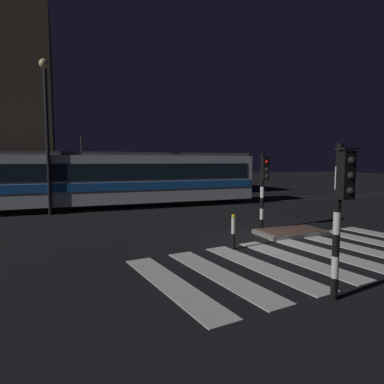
# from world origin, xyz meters

# --- Properties ---
(ground_plane) EXTENTS (120.00, 120.00, 0.00)m
(ground_plane) POSITION_xyz_m (0.00, 0.00, 0.00)
(ground_plane) COLOR black
(rail_near) EXTENTS (80.00, 0.12, 0.03)m
(rail_near) POSITION_xyz_m (0.00, 9.51, 0.01)
(rail_near) COLOR #59595E
(rail_near) RESTS_ON ground
(rail_far) EXTENTS (80.00, 0.12, 0.03)m
(rail_far) POSITION_xyz_m (0.00, 10.95, 0.01)
(rail_far) COLOR #59595E
(rail_far) RESTS_ON ground
(crosswalk_zebra) EXTENTS (10.17, 5.52, 0.02)m
(crosswalk_zebra) POSITION_xyz_m (-0.00, -1.95, 0.01)
(crosswalk_zebra) COLOR silver
(crosswalk_zebra) RESTS_ON ground
(traffic_island) EXTENTS (2.49, 1.40, 0.18)m
(traffic_island) POSITION_xyz_m (1.27, 0.65, 0.09)
(traffic_island) COLOR slate
(traffic_island) RESTS_ON ground
(traffic_light_kerb_mid_left) EXTENTS (0.36, 0.42, 3.07)m
(traffic_light_kerb_mid_left) POSITION_xyz_m (-1.69, -4.59, 2.02)
(traffic_light_kerb_mid_left) COLOR black
(traffic_light_kerb_mid_left) RESTS_ON ground
(traffic_light_median_centre) EXTENTS (0.36, 0.42, 3.03)m
(traffic_light_median_centre) POSITION_xyz_m (0.70, 1.63, 2.00)
(traffic_light_median_centre) COLOR black
(traffic_light_median_centre) RESTS_ON ground
(street_lamp_trackside_left) EXTENTS (0.44, 1.21, 7.49)m
(street_lamp_trackside_left) POSITION_xyz_m (-7.22, 8.63, 4.72)
(street_lamp_trackside_left) COLOR black
(street_lamp_trackside_left) RESTS_ON ground
(tram) EXTENTS (15.99, 2.58, 4.15)m
(tram) POSITION_xyz_m (-3.18, 10.23, 1.75)
(tram) COLOR silver
(tram) RESTS_ON ground
(bollard_island_edge) EXTENTS (0.12, 0.12, 1.11)m
(bollard_island_edge) POSITION_xyz_m (-1.75, -0.45, 0.56)
(bollard_island_edge) COLOR black
(bollard_island_edge) RESTS_ON ground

